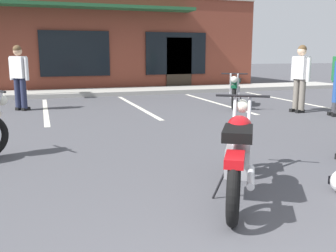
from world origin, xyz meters
TOP-DOWN VIEW (x-y plane):
  - ground_plane at (0.00, 4.15)m, footprint 80.00×80.00m
  - sidewalk_kerb at (0.00, 12.94)m, footprint 22.00×1.80m
  - brick_storefront_building at (0.00, 16.90)m, footprint 15.29×6.66m
  - painted_stall_lines at (0.00, 9.34)m, footprint 12.34×4.80m
  - motorcycle_foreground_classic at (0.63, 2.42)m, footprint 1.34×1.87m
  - motorcycle_silver_naked at (3.84, 8.43)m, footprint 1.33×1.88m
  - person_in_shorts_foreground at (-1.81, 9.55)m, footprint 0.52×0.46m
  - person_near_building at (4.87, 7.00)m, footprint 0.32×0.61m

SIDE VIEW (x-z plane):
  - ground_plane at x=0.00m, z-range 0.00..0.00m
  - painted_stall_lines at x=0.00m, z-range 0.00..0.01m
  - sidewalk_kerb at x=0.00m, z-range 0.00..0.14m
  - motorcycle_foreground_classic at x=0.63m, z-range -0.03..0.95m
  - motorcycle_silver_naked at x=3.84m, z-range -0.03..0.95m
  - person_in_shorts_foreground at x=-1.81m, z-range 0.11..1.79m
  - person_near_building at x=4.87m, z-range 0.11..1.79m
  - brick_storefront_building at x=0.00m, z-range 0.00..3.96m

